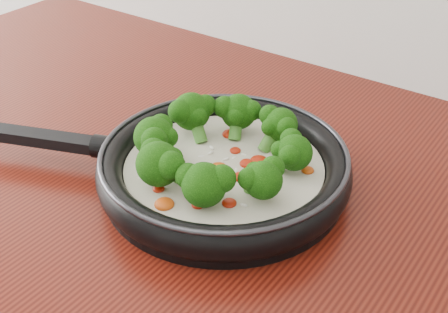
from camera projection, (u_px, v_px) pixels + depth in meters
The scene contains 1 object.
skillet at pixel (220, 164), 0.81m from camera, with size 0.58×0.45×0.10m.
Camera 1 is at (0.43, 0.51, 1.39)m, focal length 47.21 mm.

